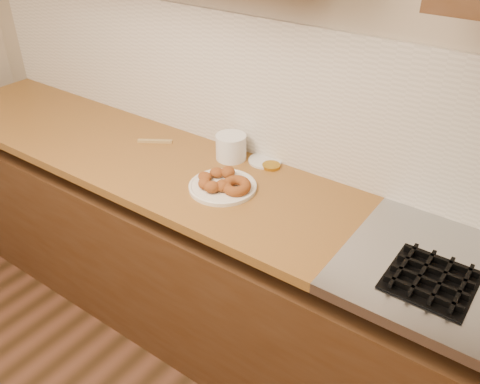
{
  "coord_description": "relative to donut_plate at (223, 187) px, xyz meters",
  "views": [
    {
      "loc": [
        1.0,
        0.3,
        1.98
      ],
      "look_at": [
        0.04,
        1.64,
        0.93
      ],
      "focal_mm": 38.0,
      "sensor_mm": 36.0,
      "label": 1
    }
  ],
  "objects": [
    {
      "name": "base_cabinet",
      "position": [
        0.06,
        0.03,
        -0.52
      ],
      "size": [
        3.6,
        0.6,
        0.77
      ],
      "primitive_type": "cube",
      "color": "#482E1B",
      "rests_on": "floor"
    },
    {
      "name": "tub_lid",
      "position": [
        0.02,
        0.29,
        -0.0
      ],
      "size": [
        0.17,
        0.17,
        0.01
      ],
      "primitive_type": "cylinder",
      "rotation": [
        0.0,
        0.0,
        0.17
      ],
      "color": "silver",
      "rests_on": "butcher_block"
    },
    {
      "name": "donut_plate",
      "position": [
        0.0,
        0.0,
        0.0
      ],
      "size": [
        0.27,
        0.27,
        0.02
      ],
      "primitive_type": "cylinder",
      "color": "silver",
      "rests_on": "butcher_block"
    },
    {
      "name": "brass_jar_lid",
      "position": [
        0.07,
        0.26,
        -0.0
      ],
      "size": [
        0.09,
        0.09,
        0.01
      ],
      "primitive_type": "cylinder",
      "rotation": [
        0.0,
        0.0,
        -0.11
      ],
      "color": "#B48621",
      "rests_on": "butcher_block"
    },
    {
      "name": "butcher_block",
      "position": [
        -0.59,
        0.03,
        -0.03
      ],
      "size": [
        2.3,
        0.62,
        0.04
      ],
      "primitive_type": "cube",
      "color": "#965A21",
      "rests_on": "base_cabinet"
    },
    {
      "name": "wall_back",
      "position": [
        0.06,
        0.34,
        0.44
      ],
      "size": [
        4.0,
        0.02,
        2.7
      ],
      "primitive_type": "cube",
      "color": "tan",
      "rests_on": "ground"
    },
    {
      "name": "plastic_tub",
      "position": [
        -0.12,
        0.22,
        0.05
      ],
      "size": [
        0.15,
        0.15,
        0.11
      ],
      "primitive_type": "cylinder",
      "rotation": [
        0.0,
        0.0,
        -0.11
      ],
      "color": "white",
      "rests_on": "butcher_block"
    },
    {
      "name": "ring_donut",
      "position": [
        0.07,
        0.0,
        0.03
      ],
      "size": [
        0.17,
        0.17,
        0.05
      ],
      "primitive_type": "torus",
      "rotation": [
        0.1,
        0.0,
        0.61
      ],
      "color": "brown",
      "rests_on": "donut_plate"
    },
    {
      "name": "fried_dough_chunks",
      "position": [
        -0.03,
        -0.01,
        0.03
      ],
      "size": [
        0.18,
        0.21,
        0.05
      ],
      "color": "brown",
      "rests_on": "donut_plate"
    },
    {
      "name": "backsplash",
      "position": [
        0.06,
        0.32,
        0.29
      ],
      "size": [
        3.6,
        0.02,
        0.6
      ],
      "primitive_type": "cube",
      "color": "silver",
      "rests_on": "wall_back"
    },
    {
      "name": "wooden_utensil",
      "position": [
        -0.5,
        0.14,
        -0.0
      ],
      "size": [
        0.15,
        0.1,
        0.01
      ],
      "primitive_type": "cube",
      "rotation": [
        0.0,
        0.0,
        0.56
      ],
      "color": "#A4854B",
      "rests_on": "butcher_block"
    }
  ]
}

